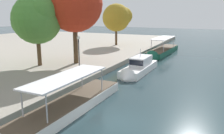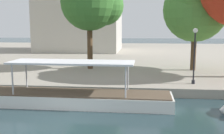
{
  "view_description": "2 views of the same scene",
  "coord_description": "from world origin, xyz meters",
  "px_view_note": "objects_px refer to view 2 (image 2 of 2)",
  "views": [
    {
      "loc": [
        -14.48,
        -6.34,
        7.84
      ],
      "look_at": [
        5.91,
        3.28,
        2.61
      ],
      "focal_mm": 37.64,
      "sensor_mm": 36.0,
      "label": 1
    },
    {
      "loc": [
        4.67,
        -13.69,
        5.33
      ],
      "look_at": [
        2.54,
        6.12,
        2.4
      ],
      "focal_mm": 44.91,
      "sensor_mm": 36.0,
      "label": 2
    }
  ],
  "objects_px": {
    "lamp_post": "(195,50)",
    "tree_5": "(92,3)",
    "tour_boat_2": "(59,100)",
    "tree_0": "(194,9)"
  },
  "relations": [
    {
      "from": "lamp_post",
      "to": "tree_0",
      "type": "relative_size",
      "value": 0.47
    },
    {
      "from": "lamp_post",
      "to": "tree_5",
      "type": "height_order",
      "value": "tree_5"
    },
    {
      "from": "tour_boat_2",
      "to": "tree_0",
      "type": "distance_m",
      "value": 17.45
    },
    {
      "from": "lamp_post",
      "to": "tree_5",
      "type": "relative_size",
      "value": 0.44
    },
    {
      "from": "lamp_post",
      "to": "tree_5",
      "type": "bearing_deg",
      "value": 142.66
    },
    {
      "from": "tour_boat_2",
      "to": "lamp_post",
      "type": "relative_size",
      "value": 3.27
    },
    {
      "from": "tour_boat_2",
      "to": "tree_5",
      "type": "xyz_separation_m",
      "value": [
        0.3,
        11.83,
        7.41
      ]
    },
    {
      "from": "tour_boat_2",
      "to": "lamp_post",
      "type": "height_order",
      "value": "lamp_post"
    },
    {
      "from": "lamp_post",
      "to": "tree_0",
      "type": "bearing_deg",
      "value": 81.55
    },
    {
      "from": "lamp_post",
      "to": "tree_0",
      "type": "xyz_separation_m",
      "value": [
        1.08,
        7.28,
        3.64
      ]
    }
  ]
}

